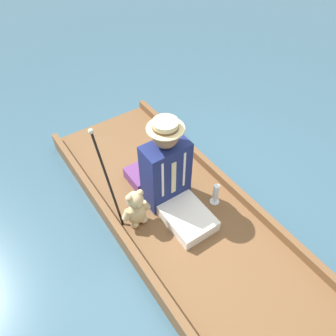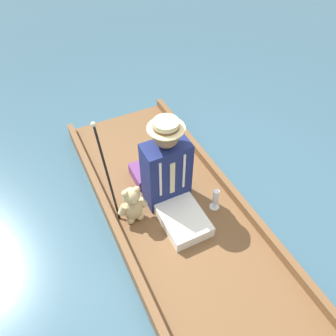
{
  "view_description": "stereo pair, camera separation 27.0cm",
  "coord_description": "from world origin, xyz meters",
  "views": [
    {
      "loc": [
        1.07,
        1.39,
        2.48
      ],
      "look_at": [
        0.01,
        -0.17,
        0.54
      ],
      "focal_mm": 35.0,
      "sensor_mm": 36.0,
      "label": 1
    },
    {
      "loc": [
        0.84,
        1.52,
        2.48
      ],
      "look_at": [
        0.01,
        -0.17,
        0.54
      ],
      "focal_mm": 35.0,
      "sensor_mm": 36.0,
      "label": 2
    }
  ],
  "objects": [
    {
      "name": "seated_person",
      "position": [
        0.01,
        -0.13,
        0.46
      ],
      "size": [
        0.39,
        0.7,
        0.88
      ],
      "rotation": [
        0.0,
        0.0,
        0.08
      ],
      "color": "white",
      "rests_on": "punt_boat"
    },
    {
      "name": "wine_glass",
      "position": [
        -0.33,
        0.09,
        0.25
      ],
      "size": [
        0.09,
        0.09,
        0.22
      ],
      "color": "silver",
      "rests_on": "punt_boat"
    },
    {
      "name": "punt_boat",
      "position": [
        0.0,
        0.0,
        0.07
      ],
      "size": [
        1.16,
        3.1,
        0.21
      ],
      "color": "brown",
      "rests_on": "ground_plane"
    },
    {
      "name": "teddy_bear",
      "position": [
        0.36,
        -0.11,
        0.3
      ],
      "size": [
        0.27,
        0.16,
        0.39
      ],
      "color": "tan",
      "rests_on": "punt_boat"
    },
    {
      "name": "seat_cushion",
      "position": [
        -0.0,
        -0.51,
        0.18
      ],
      "size": [
        0.41,
        0.28,
        0.12
      ],
      "color": "#6B3875",
      "rests_on": "punt_boat"
    },
    {
      "name": "ground_plane",
      "position": [
        0.0,
        0.0,
        0.0
      ],
      "size": [
        16.0,
        16.0,
        0.0
      ],
      "primitive_type": "plane",
      "color": "#385B70"
    },
    {
      "name": "walking_cane",
      "position": [
        0.48,
        -0.36,
        0.61
      ],
      "size": [
        0.04,
        0.36,
        0.84
      ],
      "color": "black",
      "rests_on": "punt_boat"
    }
  ]
}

